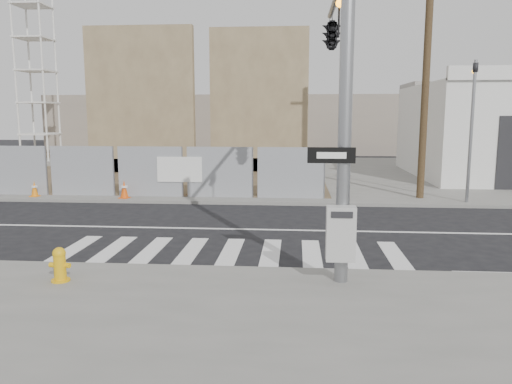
# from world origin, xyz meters

# --- Properties ---
(ground) EXTENTS (100.00, 100.00, 0.00)m
(ground) POSITION_xyz_m (0.00, 0.00, 0.00)
(ground) COLOR black
(ground) RESTS_ON ground
(sidewalk_far) EXTENTS (50.00, 20.00, 0.12)m
(sidewalk_far) POSITION_xyz_m (0.00, 14.00, 0.06)
(sidewalk_far) COLOR slate
(sidewalk_far) RESTS_ON ground
(signal_pole) EXTENTS (0.96, 5.87, 7.00)m
(signal_pole) POSITION_xyz_m (2.49, -2.05, 4.78)
(signal_pole) COLOR gray
(signal_pole) RESTS_ON sidewalk_near
(far_signal_pole) EXTENTS (0.16, 0.20, 5.60)m
(far_signal_pole) POSITION_xyz_m (8.00, 4.60, 3.48)
(far_signal_pole) COLOR gray
(far_signal_pole) RESTS_ON sidewalk_far
(chain_link_fence) EXTENTS (24.60, 0.04, 2.00)m
(chain_link_fence) POSITION_xyz_m (-10.00, 5.00, 1.12)
(chain_link_fence) COLOR gray
(chain_link_fence) RESTS_ON sidewalk_far
(concrete_wall_left) EXTENTS (6.00, 1.30, 8.00)m
(concrete_wall_left) POSITION_xyz_m (-7.00, 13.08, 3.38)
(concrete_wall_left) COLOR brown
(concrete_wall_left) RESTS_ON sidewalk_far
(concrete_wall_right) EXTENTS (5.50, 1.30, 8.00)m
(concrete_wall_right) POSITION_xyz_m (-0.50, 14.08, 3.38)
(concrete_wall_right) COLOR brown
(concrete_wall_right) RESTS_ON sidewalk_far
(crane_tower) EXTENTS (2.60, 2.60, 18.15)m
(crane_tower) POSITION_xyz_m (-15.00, 17.00, 9.02)
(crane_tower) COLOR slate
(crane_tower) RESTS_ON sidewalk_far
(utility_pole_right) EXTENTS (1.60, 0.28, 10.00)m
(utility_pole_right) POSITION_xyz_m (6.50, 5.50, 5.20)
(utility_pole_right) COLOR #483921
(utility_pole_right) RESTS_ON sidewalk_far
(fire_hydrant) EXTENTS (0.44, 0.44, 0.69)m
(fire_hydrant) POSITION_xyz_m (-3.02, -5.25, 0.46)
(fire_hydrant) COLOR #DEA40C
(fire_hydrant) RESTS_ON sidewalk_near
(traffic_cone_b) EXTENTS (0.39, 0.39, 0.63)m
(traffic_cone_b) POSITION_xyz_m (-8.84, 4.59, 0.43)
(traffic_cone_b) COLOR orange
(traffic_cone_b) RESTS_ON sidewalk_far
(traffic_cone_c) EXTENTS (0.43, 0.43, 0.70)m
(traffic_cone_c) POSITION_xyz_m (-5.12, 4.50, 0.46)
(traffic_cone_c) COLOR #E04D0B
(traffic_cone_c) RESTS_ON sidewalk_far
(traffic_cone_d) EXTENTS (0.45, 0.45, 0.69)m
(traffic_cone_d) POSITION_xyz_m (-2.63, 5.31, 0.46)
(traffic_cone_d) COLOR orange
(traffic_cone_d) RESTS_ON sidewalk_far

